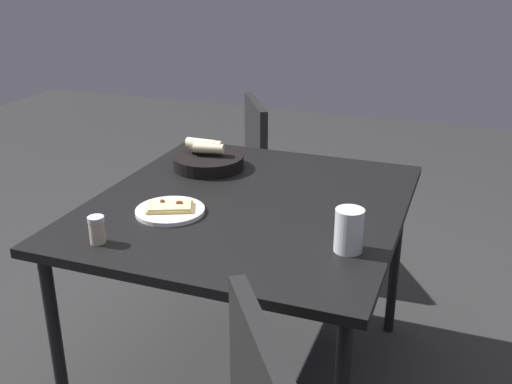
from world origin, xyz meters
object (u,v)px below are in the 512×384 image
at_px(bread_basket, 208,160).
at_px(chair_far, 232,174).
at_px(dining_table, 249,217).
at_px(beer_glass, 349,233).
at_px(pepper_shaker, 97,231).
at_px(pizza_plate, 170,210).

relative_size(bread_basket, chair_far, 0.32).
xyz_separation_m(dining_table, beer_glass, (-0.24, -0.39, 0.11)).
distance_m(beer_glass, chair_far, 1.38).
xyz_separation_m(dining_table, pepper_shaker, (-0.44, 0.29, 0.09)).
xyz_separation_m(pizza_plate, pepper_shaker, (-0.26, 0.09, 0.03)).
relative_size(dining_table, pepper_shaker, 13.73).
height_order(dining_table, beer_glass, beer_glass).
height_order(bread_basket, beer_glass, beer_glass).
relative_size(bread_basket, pepper_shaker, 3.33).
relative_size(beer_glass, chair_far, 0.15).
bearing_deg(beer_glass, pepper_shaker, 106.48).
bearing_deg(bread_basket, beer_glass, -127.08).
distance_m(pepper_shaker, chair_far, 1.32).
bearing_deg(bread_basket, pizza_plate, -171.37).
distance_m(dining_table, pizza_plate, 0.28).
bearing_deg(bread_basket, pepper_shaker, 177.69).
bearing_deg(beer_glass, dining_table, 58.79).
bearing_deg(pepper_shaker, beer_glass, -73.52).
xyz_separation_m(bread_basket, beer_glass, (-0.50, -0.66, 0.02)).
bearing_deg(chair_far, dining_table, -153.81).
height_order(dining_table, chair_far, chair_far).
distance_m(dining_table, pepper_shaker, 0.54).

